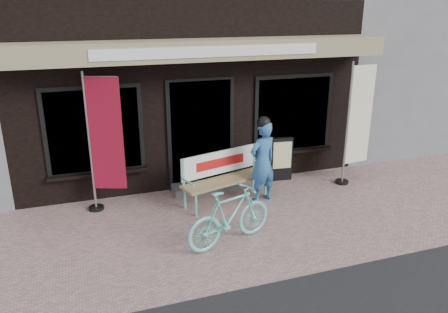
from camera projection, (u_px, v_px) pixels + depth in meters
name	position (u px, v px, depth m)	size (l,w,h in m)	color
ground	(236.00, 230.00, 7.15)	(70.00, 70.00, 0.00)	#A3817D
storefront	(166.00, 27.00, 10.61)	(7.00, 6.77, 6.00)	black
neighbor_right_near	(428.00, 29.00, 13.75)	(10.00, 7.00, 5.60)	slate
bench	(224.00, 173.00, 8.09)	(1.80, 0.89, 0.94)	#67CAC0
person	(263.00, 160.00, 8.00)	(0.64, 0.51, 1.63)	#2C5F99
bicycle	(230.00, 216.00, 6.63)	(0.43, 1.52, 0.91)	#67CAC0
nobori_red	(104.00, 142.00, 7.46)	(0.73, 0.39, 2.48)	gray
nobori_cream	(357.00, 122.00, 8.74)	(0.74, 0.30, 2.49)	gray
menu_stand	(281.00, 159.00, 9.07)	(0.47, 0.15, 0.93)	black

